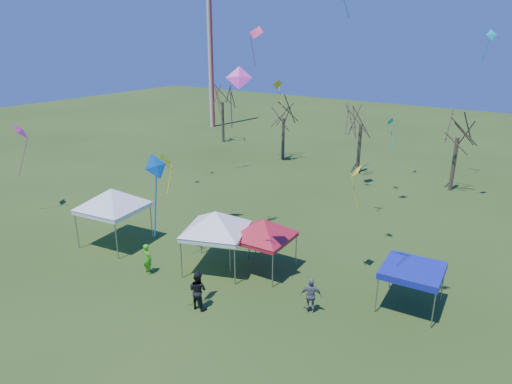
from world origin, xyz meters
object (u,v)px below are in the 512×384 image
tree_2 (362,106)px  tent_blue (413,271)px  tree_0 (222,87)px  tent_red (264,223)px  radio_mast (210,33)px  tent_white_mid (215,215)px  tree_3 (461,118)px  person_dark (198,290)px  tree_1 (284,103)px  tent_white_west (111,192)px  person_grey (311,296)px  person_green (147,259)px

tree_2 → tent_blue: (10.80, -19.63, -4.34)m
tree_0 → tent_red: size_ratio=2.10×
radio_mast → tent_white_mid: (26.41, -31.49, -9.31)m
tree_0 → tent_white_mid: size_ratio=2.02×
tree_3 → person_dark: bearing=-103.2°
radio_mast → tree_3: (34.03, -9.96, -6.42)m
tree_3 → tent_red: 21.20m
person_dark → tree_0: bearing=-57.5°
tent_blue → person_dark: tent_blue is taller
tree_1 → tent_blue: (19.20, -19.90, -3.84)m
radio_mast → person_dark: 46.42m
tent_white_west → person_dark: 9.60m
tree_1 → person_grey: size_ratio=4.33×
tree_3 → person_green: (-10.38, -24.10, -5.21)m
tree_1 → person_green: (6.42, -24.71, -4.92)m
tent_blue → person_dark: size_ratio=1.51×
tree_1 → tent_blue: size_ratio=2.60×
tree_1 → person_grey: tree_1 is taller
tent_white_west → person_green: 5.32m
tent_red → tent_white_mid: bearing=-150.8°
tent_blue → person_green: tent_blue is taller
radio_mast → person_grey: size_ratio=14.36×
tent_blue → tent_red: bearing=-172.9°
radio_mast → person_dark: (28.17, -35.05, -11.54)m
tree_0 → person_green: tree_0 is taller
tree_1 → tent_white_west: tree_1 is taller
tent_white_west → person_dark: (8.96, -2.47, -2.42)m
tree_1 → person_green: tree_1 is taller
tent_white_west → tent_white_mid: size_ratio=1.12×
tree_1 → person_dark: 28.34m
tree_0 → person_grey: size_ratio=4.84×
tree_2 → tent_white_mid: bearing=-88.0°
tent_red → tree_1: bearing=118.8°
tree_2 → tent_white_west: 24.01m
tree_3 → tent_white_west: 27.18m
radio_mast → tree_3: 36.04m
tent_white_mid → tree_2: bearing=92.0°
person_green → tree_3: bearing=-104.3°
tree_1 → tree_3: (16.80, -0.60, 0.29)m
radio_mast → person_dark: size_ratio=13.03×
person_grey → person_dark: 5.34m
tree_2 → tent_white_mid: 22.10m
tree_1 → person_dark: (10.93, -25.70, -4.83)m
tent_white_mid → tent_blue: bearing=12.6°
person_grey → radio_mast: bearing=-69.7°
tree_1 → tent_white_mid: size_ratio=1.80×
tree_3 → person_grey: size_ratio=4.54×
radio_mast → tent_white_mid: bearing=-50.0°
tent_white_west → person_dark: bearing=-15.4°
tent_red → tent_blue: size_ratio=1.38×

